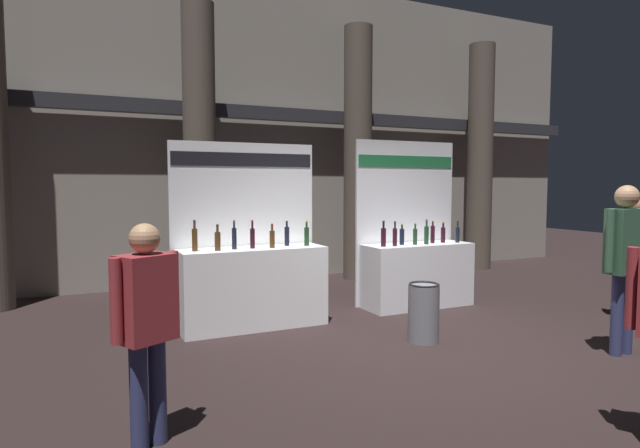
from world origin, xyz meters
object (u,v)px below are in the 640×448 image
Objects in this scene: exhibitor_booth_0 at (252,279)px; visitor_0 at (146,315)px; trash_bin at (424,312)px; visitor_2 at (625,253)px; exhibitor_booth_1 at (416,266)px; visitor_4 at (633,249)px.

exhibitor_booth_0 reaches higher than visitor_0.
visitor_0 reaches higher than trash_bin.
visitor_0 is (-1.66, -2.76, 0.32)m from exhibitor_booth_0.
visitor_2 is at bearing -40.90° from exhibitor_booth_0.
exhibitor_booth_0 is at bearing 136.86° from trash_bin.
exhibitor_booth_0 is 3.23m from visitor_0.
visitor_2 is (3.27, -2.84, 0.49)m from exhibitor_booth_0.
exhibitor_booth_1 is 3.63× the size of trash_bin.
exhibitor_booth_1 is 1.51× the size of visitor_4.
trash_bin is (1.62, -1.52, -0.27)m from exhibitor_booth_0.
visitor_4 is at bearing -43.23° from exhibitor_booth_1.
visitor_0 is 0.86× the size of visitor_2.
trash_bin is 0.42× the size of visitor_4.
visitor_0 is at bearing -159.25° from trash_bin.
exhibitor_booth_1 is 3.01m from visitor_2.
visitor_4 is at bearing -19.35° from visitor_0.
trash_bin is 3.23m from visitor_4.
exhibitor_booth_1 is 1.89m from trash_bin.
trash_bin is at bearing -97.85° from visitor_4.
exhibitor_booth_0 is 1.44× the size of visitor_4.
exhibitor_booth_0 is 4.36m from visitor_2.
trash_bin is at bearing -43.14° from exhibitor_booth_0.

